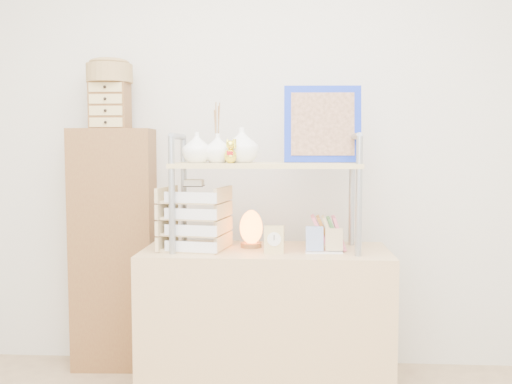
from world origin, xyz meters
TOP-DOWN VIEW (x-y plane):
  - room_shell at (0.00, 0.39)m, footprint 3.42×3.41m
  - desk at (0.00, 1.20)m, footprint 1.20×0.50m
  - cabinet at (-0.87, 1.57)m, footprint 0.46×0.26m
  - hutch at (-0.04, 1.22)m, footprint 0.92×0.34m
  - letter_tray at (-0.35, 1.17)m, footprint 0.32×0.31m
  - salt_lamp at (-0.08, 1.25)m, footprint 0.12×0.11m
  - desk_clock at (0.04, 1.09)m, footprint 0.09×0.05m
  - postcard_stand at (0.28, 1.12)m, footprint 0.18×0.06m
  - drawer_chest at (-0.87, 1.55)m, footprint 0.20×0.16m
  - woven_basket at (-0.87, 1.55)m, footprint 0.25×0.25m

SIDE VIEW (x-z plane):
  - desk at x=0.00m, z-range 0.00..0.75m
  - cabinet at x=-0.87m, z-range 0.00..1.35m
  - postcard_stand at x=0.28m, z-range 0.72..0.85m
  - desk_clock at x=0.04m, z-range 0.75..0.88m
  - salt_lamp at x=-0.08m, z-range 0.75..0.94m
  - letter_tray at x=-0.35m, z-range 0.72..1.06m
  - hutch at x=-0.04m, z-range 0.79..1.59m
  - drawer_chest at x=-0.87m, z-range 1.35..1.60m
  - woven_basket at x=-0.87m, z-range 1.60..1.70m
  - room_shell at x=0.00m, z-range 0.39..3.00m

